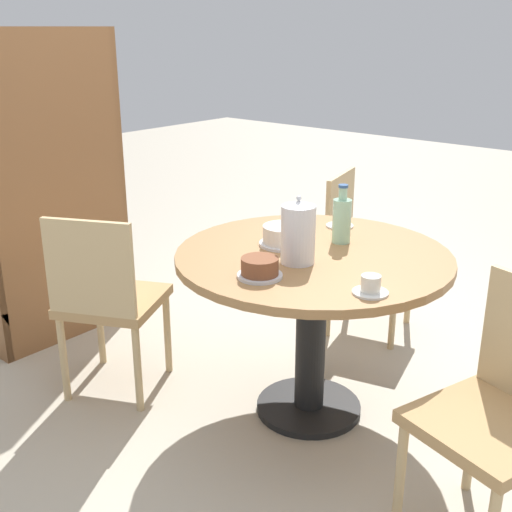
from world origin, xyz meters
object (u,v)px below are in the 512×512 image
object	(u,v)px
chair_a	(107,298)
chair_b	(502,410)
chair_c	(362,248)
water_bottle	(342,219)
cup_a	(340,221)
cake_second	(260,268)
bookshelf	(48,191)
cake_main	(284,236)
cup_b	(371,286)
coffee_pot	(298,232)

from	to	relation	value
chair_a	chair_b	xyz separation A→B (m)	(0.26, -1.68, 0.00)
chair_a	chair_c	bearing A→B (deg)	-137.39
water_bottle	cup_a	size ratio (longest dim) A/B	1.99
chair_a	chair_b	size ratio (longest dim) A/B	1.00
chair_a	cup_a	distance (m)	1.12
chair_b	cake_second	world-z (taller)	chair_b
chair_b	cup_a	size ratio (longest dim) A/B	6.92
bookshelf	cake_main	distance (m)	1.40
chair_c	cake_second	size ratio (longest dim) A/B	5.18
cake_second	cup_a	size ratio (longest dim) A/B	1.34
cup_b	cake_main	bearing A→B (deg)	68.11
chair_b	bookshelf	size ratio (longest dim) A/B	0.54
cake_main	chair_b	bearing A→B (deg)	-101.24
coffee_pot	cake_main	world-z (taller)	coffee_pot
cup_a	cup_b	size ratio (longest dim) A/B	1.00
cake_second	cup_a	world-z (taller)	cake_second
chair_a	cake_main	distance (m)	0.85
chair_a	coffee_pot	world-z (taller)	coffee_pot
water_bottle	cake_main	world-z (taller)	water_bottle
cake_main	cake_second	xyz separation A→B (m)	(-0.35, -0.16, -0.01)
chair_c	cup_b	distance (m)	1.32
chair_c	coffee_pot	bearing A→B (deg)	-177.53
cake_second	cup_a	bearing A→B (deg)	9.96
chair_b	cake_main	size ratio (longest dim) A/B	4.17
chair_c	bookshelf	world-z (taller)	bookshelf
cake_main	cup_b	distance (m)	0.60
coffee_pot	cup_a	size ratio (longest dim) A/B	2.13
chair_a	cake_main	xyz separation A→B (m)	(0.47, -0.63, 0.31)
chair_a	chair_c	distance (m)	1.43
bookshelf	cake_second	distance (m)	1.54
chair_b	cup_b	bearing A→B (deg)	-161.49
cake_main	cake_second	distance (m)	0.39
chair_a	water_bottle	distance (m)	1.10
coffee_pot	cake_second	bearing A→B (deg)	177.10
cup_a	chair_b	bearing A→B (deg)	-119.93
cup_a	cake_second	bearing A→B (deg)	-170.04
water_bottle	cup_b	size ratio (longest dim) A/B	1.99
chair_b	bookshelf	world-z (taller)	bookshelf
chair_c	coffee_pot	xyz separation A→B (m)	(-1.00, -0.30, 0.39)
chair_c	cup_a	xyz separation A→B (m)	(-0.49, -0.17, 0.30)
cup_a	chair_c	bearing A→B (deg)	18.58
chair_c	cake_second	bearing A→B (deg)	179.11
chair_c	chair_a	bearing A→B (deg)	145.04
bookshelf	chair_c	bearing A→B (deg)	132.07
cake_main	cup_b	bearing A→B (deg)	-111.89
cup_a	cup_b	xyz separation A→B (m)	(-0.60, -0.52, 0.00)
cup_b	bookshelf	bearing A→B (deg)	90.94
chair_c	coffee_pot	world-z (taller)	coffee_pot
coffee_pot	cup_a	world-z (taller)	coffee_pot
chair_b	cake_main	distance (m)	1.11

